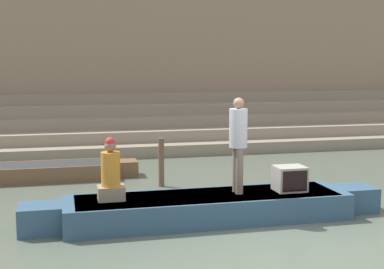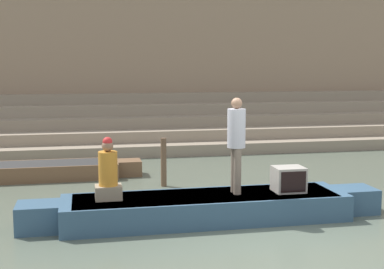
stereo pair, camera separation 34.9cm
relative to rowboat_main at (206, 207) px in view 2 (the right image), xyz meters
name	(u,v)px [view 2 (the right image)]	position (x,y,z in m)	size (l,w,h in m)	color
ground_plane	(272,233)	(0.88, -0.91, -0.24)	(120.00, 120.00, 0.00)	#566051
ghat_steps	(173,127)	(0.88, 8.57, 0.38)	(36.00, 3.52, 1.70)	gray
back_wall	(164,58)	(0.88, 10.45, 2.65)	(34.20, 1.28, 5.84)	#937A60
rowboat_main	(206,207)	(0.00, 0.00, 0.00)	(6.29, 1.33, 0.45)	#33516B
person_standing	(236,138)	(0.55, 0.05, 1.18)	(0.32, 0.32, 1.67)	#756656
person_rowing	(108,174)	(-1.66, 0.06, 0.64)	(0.44, 0.35, 1.05)	gray
tv_set	(289,179)	(1.49, -0.03, 0.43)	(0.53, 0.46, 0.44)	#9E998E
moored_boat_shore	(31,171)	(-3.28, 4.10, -0.04)	(5.19, 1.07, 0.37)	brown
mooring_post	(164,162)	(-0.32, 2.76, 0.30)	(0.13, 0.13, 1.08)	brown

